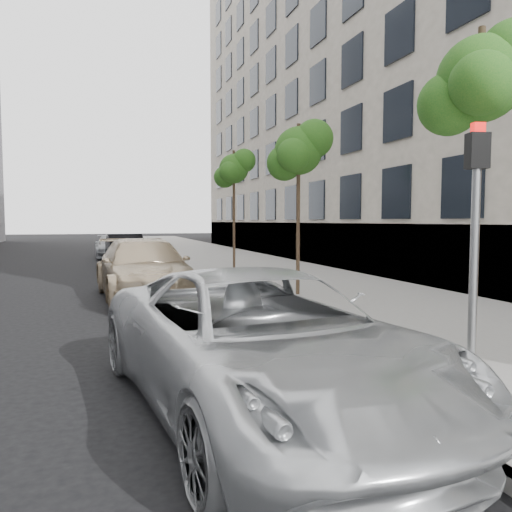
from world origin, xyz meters
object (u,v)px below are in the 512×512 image
tree_mid (299,151)px  sedan_black (126,250)px  sedan_blue (147,257)px  sedan_rear (112,246)px  signal_pole (475,221)px  suv (144,269)px  tree_far (234,169)px  minivan (260,342)px  tree_near (482,80)px

tree_mid → sedan_black: 12.85m
sedan_blue → sedan_rear: sedan_blue is taller
tree_mid → sedan_black: tree_mid is taller
signal_pole → suv: 9.26m
tree_far → minivan: size_ratio=0.85×
tree_near → sedan_rear: size_ratio=1.03×
tree_far → suv: 7.29m
sedan_blue → signal_pole: bearing=-89.2°
minivan → suv: 8.43m
tree_near → sedan_rear: tree_near is taller
tree_near → signal_pole: size_ratio=1.50×
sedan_blue → minivan: bearing=-99.8°
tree_mid → signal_pole: (-0.76, -7.32, -1.83)m
tree_far → signal_pole: tree_far is taller
suv → sedan_rear: (-0.40, 15.63, -0.15)m
tree_near → sedan_black: 19.03m
tree_mid → tree_near: bearing=-90.0°
tree_near → sedan_rear: bearing=100.4°
tree_mid → sedan_black: bearing=108.0°
sedan_black → signal_pole: bearing=-84.1°
tree_near → suv: 9.30m
tree_far → sedan_blue: (-3.33, 0.33, -3.34)m
signal_pole → sedan_blue: (-2.57, 14.15, -1.34)m
sedan_black → sedan_rear: size_ratio=0.99×
minivan → sedan_black: 18.97m
tree_near → sedan_blue: tree_near is taller
tree_near → tree_far: bearing=90.0°
suv → sedan_blue: suv is taller
tree_far → minivan: 14.42m
sedan_rear → tree_far: bearing=-68.1°
tree_near → tree_far: (-0.00, 13.00, 0.06)m
tree_mid → signal_pole: bearing=-95.9°
sedan_black → tree_far: bearing=-57.4°
tree_far → signal_pole: bearing=-93.1°
tree_near → suv: (-3.91, 7.80, -3.22)m
tree_far → sedan_blue: 4.72m
tree_mid → suv: tree_mid is taller
tree_mid → suv: (-3.91, 1.30, -3.11)m
signal_pole → sedan_black: size_ratio=0.70×
minivan → sedan_black: bearing=84.3°
tree_near → signal_pole: 2.23m
sedan_blue → sedan_black: size_ratio=0.98×
sedan_rear → tree_near: bearing=-80.2°
minivan → sedan_rear: (-0.90, 24.05, -0.12)m
tree_near → signal_pole: bearing=-132.9°
tree_far → suv: tree_far is taller
tree_near → minivan: (-3.41, -0.62, -3.25)m
tree_mid → tree_far: tree_far is taller
suv → sedan_blue: bearing=80.2°
tree_near → sedan_blue: (-3.33, 13.33, -3.27)m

